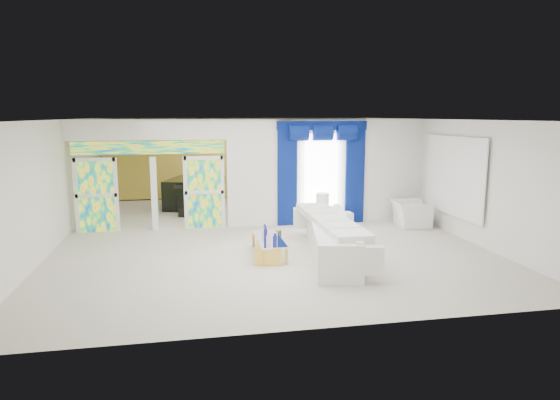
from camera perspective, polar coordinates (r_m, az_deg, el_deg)
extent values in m
plane|color=#B7AF9E|center=(13.08, -2.27, -3.90)|extent=(12.00, 12.00, 0.00)
cube|color=white|center=(14.24, 5.69, 3.32)|extent=(5.70, 0.18, 3.00)
cube|color=white|center=(13.61, -15.06, 7.90)|extent=(4.30, 0.18, 0.55)
cube|color=#994C3F|center=(13.95, -20.59, 0.52)|extent=(0.95, 0.04, 2.00)
cube|color=#994C3F|center=(13.74, -8.81, 0.91)|extent=(0.95, 0.04, 2.00)
cube|color=#994C3F|center=(13.63, -14.97, 5.91)|extent=(4.00, 0.05, 0.35)
cube|color=white|center=(14.08, 4.83, 3.05)|extent=(1.00, 0.02, 2.30)
cube|color=#030E46|center=(13.82, 0.85, 2.75)|extent=(0.55, 0.10, 2.80)
cube|color=#030E46|center=(14.36, 8.71, 2.90)|extent=(0.55, 0.10, 2.80)
cube|color=#030E46|center=(13.95, 4.94, 8.63)|extent=(2.60, 0.12, 0.25)
cube|color=white|center=(13.50, 19.59, 2.65)|extent=(0.04, 2.70, 1.90)
cube|color=gold|center=(18.63, -4.98, 4.87)|extent=(9.70, 0.12, 2.90)
cube|color=white|center=(11.03, 5.92, -4.53)|extent=(1.60, 4.10, 0.76)
cube|color=gold|center=(11.06, -1.29, -5.48)|extent=(0.86, 1.74, 0.37)
cube|color=white|center=(13.94, 6.12, -2.29)|extent=(1.15, 0.40, 0.38)
cylinder|color=white|center=(13.77, 4.96, -0.39)|extent=(0.36, 0.36, 0.58)
imported|color=white|center=(14.35, 14.97, -1.56)|extent=(1.08, 1.20, 0.70)
cube|color=black|center=(16.93, -10.11, 0.82)|extent=(2.03, 2.32, 0.99)
cube|color=black|center=(15.41, -9.99, -1.37)|extent=(0.96, 0.61, 0.30)
cube|color=tan|center=(15.81, -20.50, -0.54)|extent=(0.59, 0.54, 0.85)
sphere|color=gold|center=(15.98, -12.43, 7.98)|extent=(0.60, 0.60, 0.60)
cylinder|color=white|center=(10.65, -1.34, -4.64)|extent=(0.10, 0.10, 0.16)
cylinder|color=navy|center=(10.48, -0.60, -4.75)|extent=(0.09, 0.09, 0.20)
cylinder|color=navy|center=(11.56, -1.77, -3.45)|extent=(0.08, 0.08, 0.16)
cylinder|color=silver|center=(11.25, -1.86, -3.92)|extent=(0.11, 0.11, 0.13)
cylinder|color=navy|center=(10.98, -1.70, -3.97)|extent=(0.08, 0.08, 0.24)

